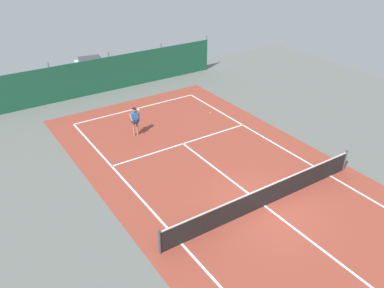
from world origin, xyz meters
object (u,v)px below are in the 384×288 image
at_px(tennis_player, 135,120).
at_px(tennis_ball_near_player, 210,113).
at_px(parked_car, 92,70).
at_px(tennis_net, 265,196).

bearing_deg(tennis_player, tennis_ball_near_player, -171.19).
bearing_deg(tennis_ball_near_player, tennis_player, -178.81).
height_order(tennis_player, tennis_ball_near_player, tennis_player).
distance_m(tennis_player, parked_car, 9.60).
xyz_separation_m(tennis_net, parked_car, (-0.43, 18.19, 0.33)).
bearing_deg(parked_car, tennis_player, 90.46).
bearing_deg(parked_car, tennis_ball_near_player, 120.38).
xyz_separation_m(tennis_player, parked_car, (1.24, 9.52, -0.12)).
height_order(tennis_ball_near_player, parked_car, parked_car).
height_order(tennis_net, parked_car, parked_car).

